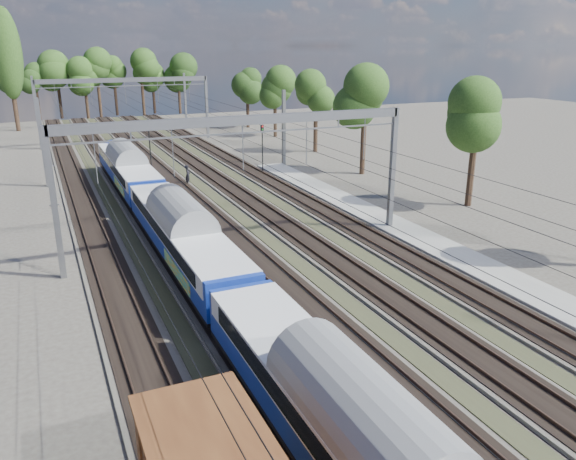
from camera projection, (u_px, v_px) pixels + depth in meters
name	position (u px, v px, depth m)	size (l,w,h in m)	color
track_bed	(189.00, 197.00, 50.87)	(21.00, 130.00, 0.34)	#47423A
platform	(489.00, 272.00, 33.83)	(3.00, 70.00, 0.30)	gray
catenary	(169.00, 117.00, 55.70)	(25.65, 130.00, 9.00)	slate
tree_belt	(147.00, 76.00, 94.09)	(40.60, 100.53, 11.68)	black
poplar	(7.00, 54.00, 87.53)	(4.40, 4.40, 19.04)	black
emu_train	(183.00, 229.00, 34.01)	(2.99, 63.33, 4.38)	black
worker	(188.00, 175.00, 55.40)	(0.73, 0.48, 2.00)	black
signal_near	(149.00, 139.00, 60.55)	(0.35, 0.32, 5.61)	black
signal_far	(262.00, 143.00, 60.01)	(0.37, 0.34, 5.17)	black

